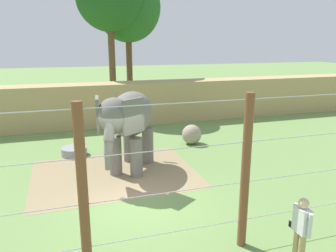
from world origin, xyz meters
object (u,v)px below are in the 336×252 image
Objects in this scene: zookeeper at (301,230)px; water_tub at (74,151)px; enrichment_ball at (192,134)px; elephant at (129,119)px.

water_tub is (-4.40, 9.24, -0.74)m from zookeeper.
zookeeper is at bearing -97.03° from enrichment_ball.
water_tub is (-5.54, -0.01, -0.29)m from enrichment_ball.
elephant is at bearing 109.80° from zookeeper.
elephant reaches higher than enrichment_ball.
zookeeper is (-1.14, -9.26, 0.45)m from enrichment_ball.
zookeeper is 1.52× the size of water_tub.
elephant is 3.43× the size of water_tub.
water_tub is at bearing -179.86° from enrichment_ball.
elephant is 3.73m from water_tub.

